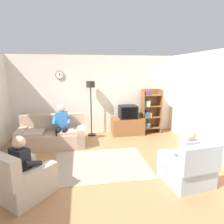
% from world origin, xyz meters
% --- Properties ---
extents(ground_plane, '(12.00, 12.00, 0.00)m').
position_xyz_m(ground_plane, '(0.00, 0.00, 0.00)').
color(ground_plane, '#9E6B42').
extents(back_wall_assembly, '(6.20, 0.17, 2.70)m').
position_xyz_m(back_wall_assembly, '(-0.00, 2.66, 1.35)').
color(back_wall_assembly, silver).
rests_on(back_wall_assembly, ground_plane).
extents(right_wall, '(0.12, 5.80, 2.70)m').
position_xyz_m(right_wall, '(2.86, 0.00, 1.35)').
color(right_wall, silver).
rests_on(right_wall, ground_plane).
extents(couch, '(1.90, 0.88, 0.90)m').
position_xyz_m(couch, '(-1.36, 1.56, 0.31)').
color(couch, tan).
rests_on(couch, ground_plane).
extents(tv_stand, '(1.10, 0.56, 0.58)m').
position_xyz_m(tv_stand, '(1.09, 2.25, 0.29)').
color(tv_stand, brown).
rests_on(tv_stand, ground_plane).
extents(tv, '(0.60, 0.49, 0.44)m').
position_xyz_m(tv, '(1.09, 2.23, 0.80)').
color(tv, black).
rests_on(tv, tv_stand).
extents(bookshelf, '(0.68, 0.36, 1.55)m').
position_xyz_m(bookshelf, '(1.90, 2.32, 0.78)').
color(bookshelf, brown).
rests_on(bookshelf, ground_plane).
extents(floor_lamp, '(0.28, 0.28, 1.85)m').
position_xyz_m(floor_lamp, '(-0.16, 2.35, 1.45)').
color(floor_lamp, black).
rests_on(floor_lamp, ground_plane).
extents(armchair_near_window, '(1.18, 1.19, 0.90)m').
position_xyz_m(armchair_near_window, '(-1.56, -0.84, 0.29)').
color(armchair_near_window, '#BCAD99').
rests_on(armchair_near_window, ground_plane).
extents(armchair_near_bookshelf, '(0.91, 0.98, 0.90)m').
position_xyz_m(armchair_near_bookshelf, '(1.53, -0.93, 0.29)').
color(armchair_near_bookshelf, '#9EADBC').
rests_on(armchair_near_bookshelf, ground_plane).
extents(area_rug, '(2.20, 1.70, 0.01)m').
position_xyz_m(area_rug, '(-0.07, 0.13, 0.01)').
color(area_rug, gray).
rests_on(area_rug, ground_plane).
extents(person_on_couch, '(0.51, 0.54, 1.24)m').
position_xyz_m(person_on_couch, '(-1.06, 1.45, 0.70)').
color(person_on_couch, '#3372B2').
rests_on(person_on_couch, ground_plane).
extents(person_in_left_armchair, '(0.63, 0.64, 1.12)m').
position_xyz_m(person_in_left_armchair, '(-1.50, -0.77, 0.60)').
color(person_in_left_armchair, black).
rests_on(person_in_left_armchair, ground_plane).
extents(person_in_right_armchair, '(0.55, 0.57, 1.12)m').
position_xyz_m(person_in_right_armchair, '(1.51, -0.84, 0.60)').
color(person_in_right_armchair, silver).
rests_on(person_in_right_armchair, ground_plane).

